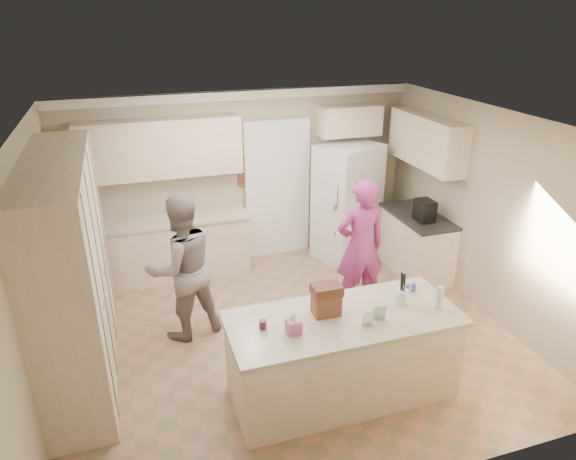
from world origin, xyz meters
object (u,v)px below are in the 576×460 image
object	(u,v)px
coffee_maker	(425,210)
tissue_box	(294,326)
utensil_crock	(402,297)
dollhouse_body	(326,304)
teen_girl	(360,247)
island_base	(342,357)
teen_boy	(182,268)
refrigerator	(347,202)

from	to	relation	value
coffee_maker	tissue_box	bearing A→B (deg)	-142.43
utensil_crock	dollhouse_body	distance (m)	0.80
tissue_box	teen_girl	xyz separation A→B (m)	(1.41, 1.54, -0.10)
teen_girl	island_base	bearing A→B (deg)	59.98
island_base	teen_boy	world-z (taller)	teen_boy
utensil_crock	teen_girl	bearing A→B (deg)	81.56
coffee_maker	tissue_box	xyz separation A→B (m)	(-2.60, -2.00, -0.07)
refrigerator	coffee_maker	bearing A→B (deg)	-80.14
island_base	utensil_crock	size ratio (longest dim) A/B	14.67
dollhouse_body	teen_girl	xyz separation A→B (m)	(1.01, 1.34, -0.14)
refrigerator	teen_girl	size ratio (longest dim) A/B	1.01
refrigerator	dollhouse_body	size ratio (longest dim) A/B	6.92
dollhouse_body	coffee_maker	bearing A→B (deg)	39.29
coffee_maker	teen_boy	xyz separation A→B (m)	(-3.41, -0.33, -0.17)
teen_boy	teen_girl	world-z (taller)	teen_boy
coffee_maker	teen_girl	xyz separation A→B (m)	(-1.19, -0.46, -0.18)
island_base	teen_girl	xyz separation A→B (m)	(0.86, 1.44, 0.45)
tissue_box	utensil_crock	bearing A→B (deg)	7.13
island_base	teen_boy	xyz separation A→B (m)	(-1.36, 1.57, 0.46)
coffee_maker	tissue_box	size ratio (longest dim) A/B	2.14
utensil_crock	teen_girl	distance (m)	1.41
coffee_maker	island_base	size ratio (longest dim) A/B	0.14
coffee_maker	island_base	bearing A→B (deg)	-137.17
refrigerator	tissue_box	distance (m)	3.59
coffee_maker	tissue_box	distance (m)	3.28
refrigerator	tissue_box	xyz separation A→B (m)	(-1.90, -3.05, 0.10)
dollhouse_body	teen_girl	world-z (taller)	teen_girl
island_base	utensil_crock	distance (m)	0.86
utensil_crock	dollhouse_body	xyz separation A→B (m)	(-0.80, 0.05, 0.04)
utensil_crock	tissue_box	distance (m)	1.21
teen_boy	teen_girl	size ratio (longest dim) A/B	1.00
utensil_crock	dollhouse_body	size ratio (longest dim) A/B	0.58
island_base	dollhouse_body	distance (m)	0.62
teen_boy	teen_girl	bearing A→B (deg)	160.81
tissue_box	dollhouse_body	world-z (taller)	dollhouse_body
coffee_maker	utensil_crock	distance (m)	2.32
tissue_box	teen_girl	size ratio (longest dim) A/B	0.08
coffee_maker	utensil_crock	world-z (taller)	coffee_maker
teen_girl	teen_boy	bearing A→B (deg)	-2.57
island_base	tissue_box	world-z (taller)	tissue_box
teen_boy	island_base	bearing A→B (deg)	115.09
tissue_box	dollhouse_body	bearing A→B (deg)	26.57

